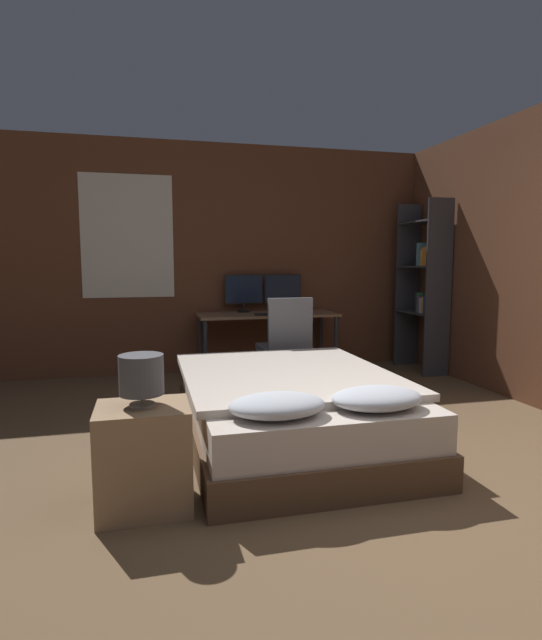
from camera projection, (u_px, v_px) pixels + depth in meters
name	position (u px, v px, depth m)	size (l,w,h in m)	color
ground_plane	(440.00, 522.00, 2.54)	(20.00, 20.00, 0.00)	brown
wall_back	(263.00, 259.00, 6.11)	(12.00, 0.08, 2.70)	brown
bed	(291.00, 409.00, 3.62)	(1.50, 2.07, 0.59)	brown
nightstand	(144.00, 457.00, 2.66)	(0.49, 0.41, 0.56)	#997551
bedside_lamp	(141.00, 375.00, 2.60)	(0.23, 0.23, 0.27)	gray
desk	(268.00, 320.00, 5.81)	(1.61, 0.62, 0.72)	#846042
monitor_left	(244.00, 291.00, 5.92)	(0.46, 0.16, 0.44)	black
monitor_right	(283.00, 290.00, 6.03)	(0.46, 0.16, 0.44)	black
keyboard	(272.00, 314.00, 5.61)	(0.38, 0.13, 0.02)	black
computer_mouse	(295.00, 313.00, 5.67)	(0.07, 0.05, 0.04)	black
office_chair	(286.00, 353.00, 5.07)	(0.52, 0.52, 0.97)	black
bookshelf	(425.00, 280.00, 5.91)	(0.32, 0.71, 2.03)	#333338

